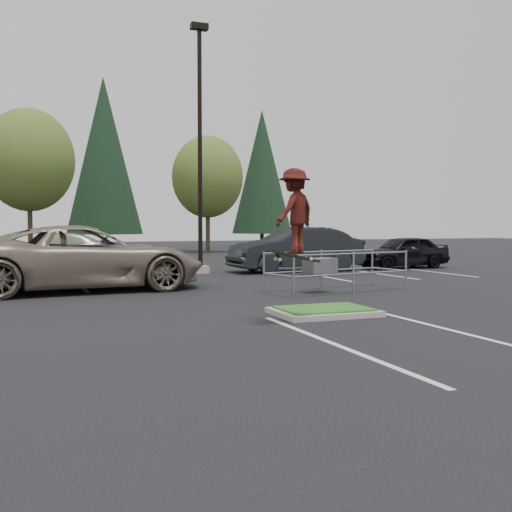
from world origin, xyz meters
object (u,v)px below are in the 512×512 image
object	(u,v)px
car_r_black	(403,252)
light_pole	(200,162)
car_far_silver	(53,249)
cart_corral	(324,267)
decid_b	(29,163)
car_l_tan	(86,258)
conif_b	(104,156)
decid_c	(207,179)
skateboarder	(293,212)
conif_c	(262,172)
car_r_charc	(296,249)

from	to	relation	value
car_r_black	light_pole	bearing A→B (deg)	-96.23
light_pole	car_far_silver	world-z (taller)	light_pole
cart_corral	car_r_black	xyz separation A→B (m)	(7.98, 7.60, -0.01)
decid_b	car_l_tan	world-z (taller)	decid_b
conif_b	car_r_black	distance (m)	31.49
decid_c	conif_b	size ratio (longest dim) A/B	0.58
decid_c	light_pole	bearing A→B (deg)	-107.11
light_pole	car_l_tan	xyz separation A→B (m)	(-5.00, -5.00, -3.57)
cart_corral	skateboarder	xyz separation A→B (m)	(-3.22, -4.90, 1.49)
conif_c	car_r_black	bearing A→B (deg)	-98.13
light_pole	cart_corral	distance (m)	9.07
conif_b	car_r_charc	distance (m)	30.16
conif_b	conif_c	bearing A→B (deg)	-4.09
cart_corral	car_r_black	world-z (taller)	car_r_black
decid_c	cart_corral	bearing A→B (deg)	-98.70
decid_c	conif_c	distance (m)	12.65
car_l_tan	car_far_silver	bearing A→B (deg)	-2.11
skateboarder	car_r_charc	bearing A→B (deg)	-146.80
conif_c	skateboarder	xyz separation A→B (m)	(-15.20, -40.50, -4.59)
conif_c	cart_corral	xyz separation A→B (m)	(-11.98, -35.60, -6.08)
decid_b	car_r_charc	xyz separation A→B (m)	(10.61, -19.03, -5.09)
skateboarder	car_r_black	world-z (taller)	skateboarder
conif_c	car_r_charc	distance (m)	30.12
light_pole	decid_c	distance (m)	18.67
decid_b	conif_b	xyz separation A→B (m)	(6.01, 9.97, 1.81)
light_pole	conif_c	bearing A→B (deg)	63.85
light_pole	conif_b	xyz separation A→B (m)	(-0.50, 28.50, 3.29)
car_l_tan	car_far_silver	size ratio (longest dim) A/B	1.30
decid_b	cart_corral	distance (m)	28.31
light_pole	decid_c	world-z (taller)	light_pole
car_r_charc	decid_b	bearing A→B (deg)	-152.59
car_far_silver	skateboarder	bearing A→B (deg)	17.88
conif_c	decid_c	bearing A→B (deg)	-129.64
light_pole	car_r_black	xyz separation A→B (m)	(9.50, -0.50, -3.81)
car_l_tan	conif_c	bearing A→B (deg)	-34.11
light_pole	decid_b	world-z (taller)	light_pole
car_l_tan	car_r_charc	distance (m)	10.15
decid_b	cart_corral	size ratio (longest dim) A/B	2.13
conif_c	cart_corral	distance (m)	38.05
car_r_black	skateboarder	bearing A→B (deg)	-45.08
cart_corral	skateboarder	world-z (taller)	skateboarder
conif_b	decid_c	bearing A→B (deg)	-60.68
car_l_tan	skateboarder	bearing A→B (deg)	-162.04
decid_b	car_r_charc	bearing A→B (deg)	-60.86
skateboarder	car_r_black	xyz separation A→B (m)	(11.20, 12.50, -1.51)
decid_c	car_far_silver	bearing A→B (deg)	-135.92
decid_c	car_far_silver	world-z (taller)	decid_c
conif_b	car_r_black	bearing A→B (deg)	-70.97
car_r_black	car_l_tan	bearing A→B (deg)	-75.98
decid_c	conif_b	world-z (taller)	conif_b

